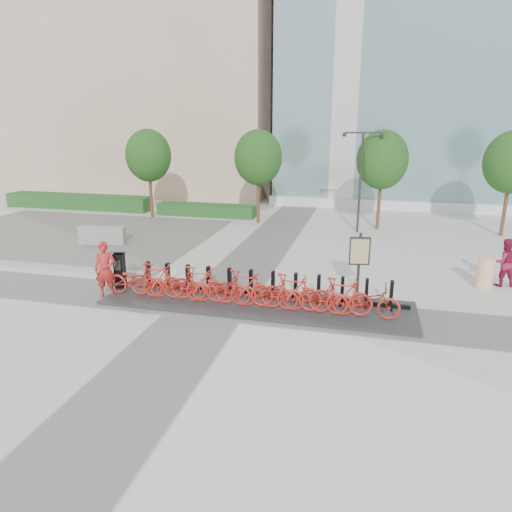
% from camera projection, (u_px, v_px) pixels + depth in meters
% --- Properties ---
extents(ground, '(120.00, 120.00, 0.00)m').
position_uv_depth(ground, '(213.00, 304.00, 14.16)').
color(ground, silver).
extents(tan_building, '(26.00, 16.00, 30.00)m').
position_uv_depth(tan_building, '(129.00, 3.00, 37.88)').
color(tan_building, beige).
rests_on(tan_building, ground).
extents(gravel_patch, '(14.00, 14.00, 0.00)m').
position_uv_depth(gravel_patch, '(71.00, 234.00, 23.01)').
color(gravel_patch, '#68655B').
rests_on(gravel_patch, ground).
extents(hedge_a, '(10.00, 1.40, 0.90)m').
position_uv_depth(hedge_a, '(79.00, 202.00, 29.86)').
color(hedge_a, '#235520').
rests_on(hedge_a, ground).
extents(hedge_b, '(6.00, 1.20, 0.70)m').
position_uv_depth(hedge_b, '(207.00, 210.00, 27.52)').
color(hedge_b, '#235520').
rests_on(hedge_b, ground).
extents(tree_0, '(2.60, 2.60, 5.10)m').
position_uv_depth(tree_0, '(148.00, 156.00, 26.19)').
color(tree_0, brown).
rests_on(tree_0, ground).
extents(tree_1, '(2.60, 2.60, 5.10)m').
position_uv_depth(tree_1, '(258.00, 158.00, 24.68)').
color(tree_1, brown).
rests_on(tree_1, ground).
extents(tree_2, '(2.60, 2.60, 5.10)m').
position_uv_depth(tree_2, '(382.00, 160.00, 23.17)').
color(tree_2, brown).
rests_on(tree_2, ground).
extents(tree_3, '(2.60, 2.60, 5.10)m').
position_uv_depth(tree_3, '(512.00, 162.00, 21.77)').
color(tree_3, brown).
rests_on(tree_3, ground).
extents(streetlamp, '(2.00, 0.20, 5.00)m').
position_uv_depth(streetlamp, '(361.00, 171.00, 22.60)').
color(streetlamp, black).
rests_on(streetlamp, ground).
extents(dock_pad, '(9.60, 2.40, 0.08)m').
position_uv_depth(dock_pad, '(256.00, 303.00, 14.13)').
color(dock_pad, '#303032').
rests_on(dock_pad, ground).
extents(dock_rail_posts, '(8.02, 0.50, 0.85)m').
position_uv_depth(dock_rail_posts, '(261.00, 284.00, 14.43)').
color(dock_rail_posts, black).
rests_on(dock_rail_posts, dock_pad).
extents(bike_0, '(1.90, 0.66, 1.00)m').
position_uv_depth(bike_0, '(135.00, 280.00, 14.56)').
color(bike_0, '#AD231A').
rests_on(bike_0, dock_pad).
extents(bike_1, '(1.85, 0.52, 1.11)m').
position_uv_depth(bike_1, '(156.00, 280.00, 14.38)').
color(bike_1, '#AD231A').
rests_on(bike_1, dock_pad).
extents(bike_2, '(1.90, 0.66, 1.00)m').
position_uv_depth(bike_2, '(177.00, 284.00, 14.22)').
color(bike_2, '#AD231A').
rests_on(bike_2, dock_pad).
extents(bike_3, '(1.85, 0.52, 1.11)m').
position_uv_depth(bike_3, '(199.00, 284.00, 14.04)').
color(bike_3, '#AD231A').
rests_on(bike_3, dock_pad).
extents(bike_4, '(1.90, 0.66, 1.00)m').
position_uv_depth(bike_4, '(221.00, 288.00, 13.89)').
color(bike_4, '#AD231A').
rests_on(bike_4, dock_pad).
extents(bike_5, '(1.85, 0.52, 1.11)m').
position_uv_depth(bike_5, '(244.00, 288.00, 13.71)').
color(bike_5, '#AD231A').
rests_on(bike_5, dock_pad).
extents(bike_6, '(1.90, 0.66, 1.00)m').
position_uv_depth(bike_6, '(267.00, 292.00, 13.55)').
color(bike_6, '#AD231A').
rests_on(bike_6, dock_pad).
extents(bike_7, '(1.85, 0.52, 1.11)m').
position_uv_depth(bike_7, '(291.00, 292.00, 13.37)').
color(bike_7, '#AD231A').
rests_on(bike_7, dock_pad).
extents(bike_8, '(1.90, 0.66, 1.00)m').
position_uv_depth(bike_8, '(315.00, 296.00, 13.22)').
color(bike_8, '#AD231A').
rests_on(bike_8, dock_pad).
extents(bike_9, '(1.85, 0.52, 1.11)m').
position_uv_depth(bike_9, '(340.00, 297.00, 13.04)').
color(bike_9, '#AD231A').
rests_on(bike_9, dock_pad).
extents(bike_10, '(1.90, 0.66, 1.00)m').
position_uv_depth(bike_10, '(366.00, 301.00, 12.89)').
color(bike_10, '#AD231A').
rests_on(bike_10, dock_pad).
extents(kiosk, '(0.45, 0.40, 1.30)m').
position_uv_depth(kiosk, '(120.00, 270.00, 15.18)').
color(kiosk, black).
rests_on(kiosk, dock_pad).
extents(worker_red, '(0.77, 0.63, 1.82)m').
position_uv_depth(worker_red, '(105.00, 269.00, 14.55)').
color(worker_red, '#AD211E').
rests_on(worker_red, ground).
extents(pedestrian, '(0.91, 0.77, 1.67)m').
position_uv_depth(pedestrian, '(504.00, 262.00, 15.55)').
color(pedestrian, maroon).
rests_on(pedestrian, ground).
extents(construction_barrel, '(0.71, 0.71, 1.06)m').
position_uv_depth(construction_barrel, '(485.00, 273.00, 15.41)').
color(construction_barrel, orange).
rests_on(construction_barrel, ground).
extents(jersey_barrier, '(2.15, 1.02, 0.80)m').
position_uv_depth(jersey_barrier, '(102.00, 235.00, 21.13)').
color(jersey_barrier, '#B4B5AF').
rests_on(jersey_barrier, ground).
extents(map_sign, '(0.67, 0.22, 2.04)m').
position_uv_depth(map_sign, '(360.00, 254.00, 14.72)').
color(map_sign, black).
rests_on(map_sign, ground).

